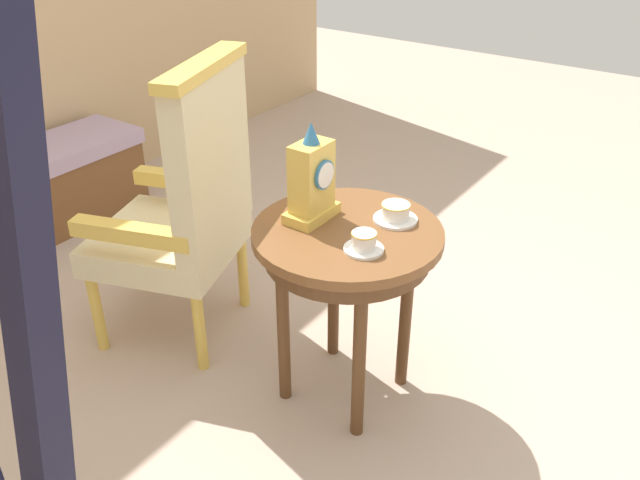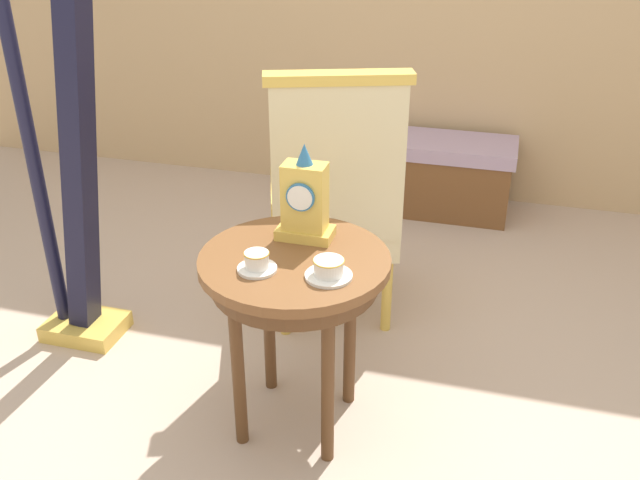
% 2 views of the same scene
% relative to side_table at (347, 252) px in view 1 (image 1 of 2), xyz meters
% --- Properties ---
extents(ground_plane, '(10.00, 10.00, 0.00)m').
position_rel_side_table_xyz_m(ground_plane, '(-0.04, 0.03, -0.59)').
color(ground_plane, '#BCA38E').
extents(side_table, '(0.63, 0.63, 0.68)m').
position_rel_side_table_xyz_m(side_table, '(0.00, 0.00, 0.00)').
color(side_table, brown).
rests_on(side_table, ground).
extents(teacup_left, '(0.13, 0.13, 0.06)m').
position_rel_side_table_xyz_m(teacup_left, '(-0.09, -0.12, 0.12)').
color(teacup_left, white).
rests_on(teacup_left, side_table).
extents(teacup_right, '(0.15, 0.15, 0.06)m').
position_rel_side_table_xyz_m(teacup_right, '(0.14, -0.10, 0.12)').
color(teacup_right, white).
rests_on(teacup_right, side_table).
extents(mantel_clock, '(0.19, 0.11, 0.34)m').
position_rel_side_table_xyz_m(mantel_clock, '(-0.00, 0.14, 0.22)').
color(mantel_clock, gold).
rests_on(mantel_clock, side_table).
extents(armchair, '(0.69, 0.68, 1.14)m').
position_rel_side_table_xyz_m(armchair, '(-0.05, 0.70, -0.00)').
color(armchair, beige).
rests_on(armchair, ground).
extents(harp, '(0.40, 0.24, 1.71)m').
position_rel_side_table_xyz_m(harp, '(-1.02, 0.28, 0.09)').
color(harp, gold).
rests_on(harp, ground).
extents(window_bench, '(0.95, 0.40, 0.44)m').
position_rel_side_table_xyz_m(window_bench, '(0.22, 1.98, -0.37)').
color(window_bench, '#B299B7').
rests_on(window_bench, ground).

